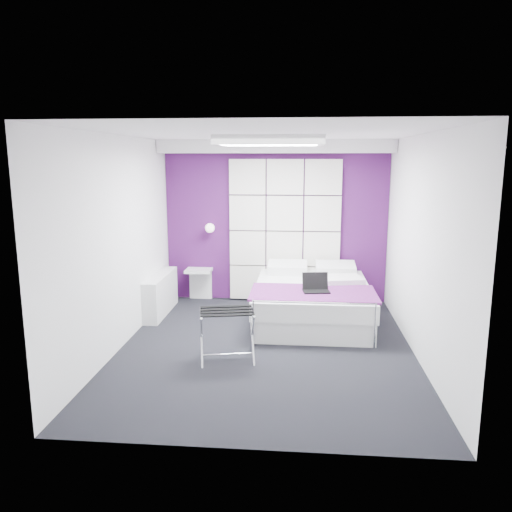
{
  "coord_description": "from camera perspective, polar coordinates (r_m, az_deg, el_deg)",
  "views": [
    {
      "loc": [
        0.4,
        -5.84,
        2.31
      ],
      "look_at": [
        -0.15,
        0.35,
        1.1
      ],
      "focal_mm": 35.0,
      "sensor_mm": 36.0,
      "label": 1
    }
  ],
  "objects": [
    {
      "name": "headboard",
      "position": [
        8.07,
        3.29,
        2.88
      ],
      "size": [
        1.8,
        0.08,
        2.3
      ],
      "primitive_type": null,
      "color": "silver",
      "rests_on": "wall_back"
    },
    {
      "name": "wall_back",
      "position": [
        8.12,
        2.25,
        3.86
      ],
      "size": [
        3.6,
        0.0,
        3.6
      ],
      "primitive_type": "plane",
      "rotation": [
        1.57,
        0.0,
        0.0
      ],
      "color": "white",
      "rests_on": "floor"
    },
    {
      "name": "bed",
      "position": [
        7.26,
        6.4,
        -5.13
      ],
      "size": [
        1.67,
        2.01,
        0.71
      ],
      "color": "silver",
      "rests_on": "floor"
    },
    {
      "name": "wall_left",
      "position": [
        6.33,
        -15.33,
        1.43
      ],
      "size": [
        0.0,
        4.4,
        4.4
      ],
      "primitive_type": "plane",
      "rotation": [
        1.57,
        0.0,
        1.57
      ],
      "color": "white",
      "rests_on": "floor"
    },
    {
      "name": "wall_lamp",
      "position": [
        8.11,
        -5.25,
        3.25
      ],
      "size": [
        0.15,
        0.15,
        0.15
      ],
      "primitive_type": "sphere",
      "color": "white",
      "rests_on": "wall_back"
    },
    {
      "name": "floor",
      "position": [
        6.3,
        1.12,
        -10.51
      ],
      "size": [
        4.4,
        4.4,
        0.0
      ],
      "primitive_type": "plane",
      "color": "black",
      "rests_on": "ground"
    },
    {
      "name": "radiator",
      "position": [
        7.71,
        -10.84,
        -4.3
      ],
      "size": [
        0.22,
        1.2,
        0.6
      ],
      "primitive_type": "cube",
      "color": "silver",
      "rests_on": "floor"
    },
    {
      "name": "nightstand",
      "position": [
        8.23,
        -6.57,
        -1.66
      ],
      "size": [
        0.42,
        0.33,
        0.05
      ],
      "primitive_type": "cube",
      "color": "silver",
      "rests_on": "wall_back"
    },
    {
      "name": "luggage_rack",
      "position": [
        5.88,
        -3.33,
        -9.01
      ],
      "size": [
        0.61,
        0.45,
        0.6
      ],
      "rotation": [
        0.0,
        0.0,
        0.2
      ],
      "color": "silver",
      "rests_on": "floor"
    },
    {
      "name": "skylight",
      "position": [
        6.46,
        1.59,
        13.14
      ],
      "size": [
        1.36,
        0.86,
        0.12
      ],
      "primitive_type": null,
      "color": "white",
      "rests_on": "ceiling"
    },
    {
      "name": "laptop",
      "position": [
        6.75,
        6.88,
        -3.51
      ],
      "size": [
        0.35,
        0.25,
        0.25
      ],
      "rotation": [
        0.0,
        0.0,
        0.15
      ],
      "color": "black",
      "rests_on": "bed"
    },
    {
      "name": "accent_wall",
      "position": [
        8.11,
        2.25,
        3.85
      ],
      "size": [
        3.58,
        0.02,
        2.58
      ],
      "primitive_type": "cube",
      "color": "#42114A",
      "rests_on": "wall_back"
    },
    {
      "name": "soffit",
      "position": [
        7.8,
        2.22,
        12.41
      ],
      "size": [
        3.58,
        0.5,
        0.2
      ],
      "primitive_type": "cube",
      "color": "silver",
      "rests_on": "wall_back"
    },
    {
      "name": "wall_right",
      "position": [
        6.09,
        18.32,
        0.9
      ],
      "size": [
        0.0,
        4.4,
        4.4
      ],
      "primitive_type": "plane",
      "rotation": [
        1.57,
        0.0,
        -1.57
      ],
      "color": "white",
      "rests_on": "floor"
    },
    {
      "name": "ceiling",
      "position": [
        5.86,
        1.22,
        13.84
      ],
      "size": [
        4.4,
        4.4,
        0.0
      ],
      "primitive_type": "plane",
      "rotation": [
        3.14,
        0.0,
        0.0
      ],
      "color": "white",
      "rests_on": "wall_back"
    }
  ]
}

